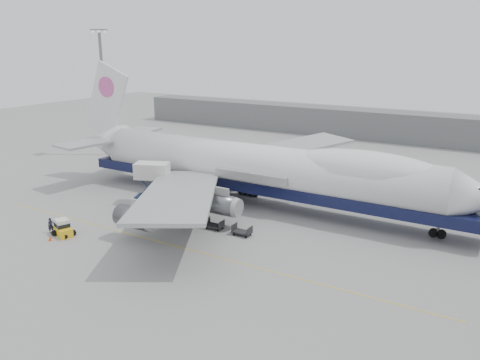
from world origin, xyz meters
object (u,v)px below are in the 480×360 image
Objects in this scene: airliner at (260,167)px; baggage_tug at (63,228)px; catering_truck at (153,181)px; ground_worker at (51,226)px.

airliner is 27.60m from baggage_tug.
catering_truck reaches higher than ground_worker.
ground_worker is (-3.56, -15.15, -2.47)m from catering_truck.
baggage_tug is 1.91m from ground_worker.
airliner is 28.88m from ground_worker.
ground_worker is (-17.32, -22.64, -4.65)m from airliner.
baggage_tug is at bearing -124.57° from airliner.
airliner is 10.92× the size of catering_truck.
catering_truck is 3.14× the size of ground_worker.
baggage_tug is 1.60× the size of ground_worker.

